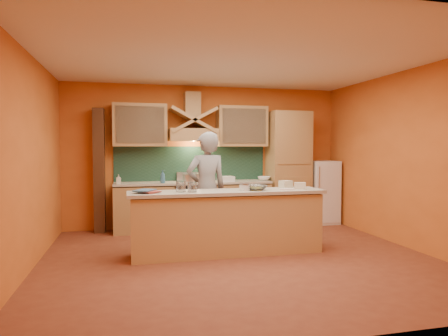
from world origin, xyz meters
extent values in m
cube|color=brown|center=(0.00, 0.00, 0.00)|extent=(5.50, 5.00, 0.01)
cube|color=white|center=(0.00, 0.00, 2.80)|extent=(5.50, 5.00, 0.01)
cube|color=orange|center=(0.00, 2.50, 1.40)|extent=(5.50, 0.02, 2.80)
cube|color=orange|center=(0.00, -2.50, 1.40)|extent=(5.50, 0.02, 2.80)
cube|color=orange|center=(-2.75, 0.00, 1.40)|extent=(0.02, 5.00, 2.80)
cube|color=orange|center=(2.75, 0.00, 1.40)|extent=(0.02, 5.00, 2.80)
cube|color=tan|center=(-1.25, 2.20, 0.43)|extent=(1.10, 0.60, 0.86)
cube|color=tan|center=(0.65, 2.20, 0.43)|extent=(1.10, 0.60, 0.86)
cube|color=#B5AB99|center=(-0.30, 2.20, 0.90)|extent=(3.00, 0.62, 0.04)
cube|color=black|center=(-0.30, 2.20, 0.45)|extent=(0.60, 0.58, 0.90)
cube|color=#18362B|center=(-0.30, 2.48, 1.25)|extent=(3.00, 0.03, 0.70)
cube|color=tan|center=(-0.30, 2.25, 1.82)|extent=(0.92, 0.50, 0.24)
cube|color=tan|center=(-0.30, 2.35, 2.40)|extent=(0.30, 0.30, 0.50)
cube|color=tan|center=(-1.30, 2.33, 2.00)|extent=(1.00, 0.35, 0.80)
cube|color=tan|center=(0.70, 2.33, 2.00)|extent=(1.00, 0.35, 0.80)
cube|color=tan|center=(1.65, 2.20, 1.15)|extent=(0.80, 0.60, 2.30)
cube|color=white|center=(2.40, 2.20, 0.65)|extent=(0.58, 0.60, 1.30)
cube|color=#472816|center=(-2.05, 2.35, 1.15)|extent=(0.20, 0.30, 2.30)
cube|color=tan|center=(-0.10, 0.30, 0.44)|extent=(2.80, 0.55, 0.88)
cube|color=#B5AB99|center=(-0.10, 0.30, 0.92)|extent=(2.90, 0.62, 0.05)
imported|color=gray|center=(-0.31, 0.83, 0.91)|extent=(0.73, 0.54, 1.83)
cylinder|color=silver|center=(-0.40, 2.10, 0.98)|extent=(0.32, 0.32, 0.16)
cylinder|color=silver|center=(-0.25, 2.22, 0.98)|extent=(0.25, 0.25, 0.15)
imported|color=beige|center=(-1.70, 2.03, 1.01)|extent=(0.09, 0.09, 0.17)
imported|color=#316288|center=(-0.91, 2.02, 1.04)|extent=(0.13, 0.13, 0.24)
imported|color=white|center=(1.12, 2.17, 0.96)|extent=(0.33, 0.33, 0.08)
cube|color=white|center=(0.31, 2.07, 0.97)|extent=(0.32, 0.27, 0.10)
imported|color=#A5423B|center=(-1.33, 0.22, 0.96)|extent=(0.34, 0.37, 0.03)
imported|color=#3A5E81|center=(-1.40, 0.33, 0.98)|extent=(0.35, 0.38, 0.02)
cylinder|color=silver|center=(-0.80, 0.27, 1.02)|extent=(0.14, 0.14, 0.16)
cylinder|color=silver|center=(-0.64, 0.21, 1.01)|extent=(0.17, 0.17, 0.14)
cube|color=silver|center=(0.13, 0.21, 0.99)|extent=(0.14, 0.14, 0.09)
imported|color=silver|center=(0.33, 0.25, 0.98)|extent=(0.40, 0.40, 0.08)
cube|color=beige|center=(0.81, 0.22, 0.95)|extent=(0.25, 0.21, 0.01)
cube|color=beige|center=(0.89, 0.46, 1.00)|extent=(0.21, 0.19, 0.12)
cube|color=beige|center=(1.02, 0.23, 1.00)|extent=(0.20, 0.18, 0.10)
camera|label=1|loc=(-1.52, -5.39, 1.59)|focal=32.00mm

